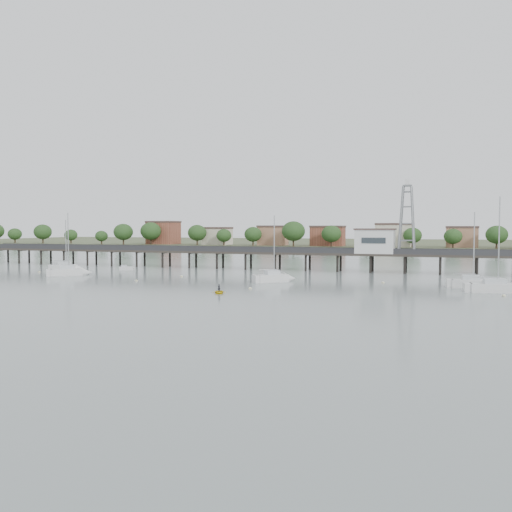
{
  "coord_description": "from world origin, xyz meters",
  "views": [
    {
      "loc": [
        39.58,
        -62.29,
        9.77
      ],
      "look_at": [
        4.46,
        42.0,
        4.0
      ],
      "focal_mm": 40.0,
      "sensor_mm": 36.0,
      "label": 1
    }
  ],
  "objects_px": {
    "sailboat_b": "(69,268)",
    "white_tender": "(127,268)",
    "lattice_tower": "(407,220)",
    "sailboat_c": "(278,278)",
    "sailboat_f": "(506,288)",
    "sailboat_d": "(478,284)",
    "pier": "(263,253)",
    "sailboat_a": "(73,272)",
    "yellow_dinghy": "(219,293)"
  },
  "relations": [
    {
      "from": "sailboat_d",
      "to": "sailboat_f",
      "type": "distance_m",
      "value": 6.43
    },
    {
      "from": "lattice_tower",
      "to": "sailboat_b",
      "type": "relative_size",
      "value": 1.32
    },
    {
      "from": "sailboat_d",
      "to": "yellow_dinghy",
      "type": "bearing_deg",
      "value": -154.78
    },
    {
      "from": "sailboat_c",
      "to": "sailboat_f",
      "type": "relative_size",
      "value": 0.82
    },
    {
      "from": "sailboat_f",
      "to": "pier",
      "type": "bearing_deg",
      "value": 139.63
    },
    {
      "from": "sailboat_a",
      "to": "lattice_tower",
      "type": "bearing_deg",
      "value": -15.32
    },
    {
      "from": "sailboat_b",
      "to": "lattice_tower",
      "type": "bearing_deg",
      "value": -0.4
    },
    {
      "from": "pier",
      "to": "lattice_tower",
      "type": "distance_m",
      "value": 32.34
    },
    {
      "from": "sailboat_d",
      "to": "sailboat_c",
      "type": "bearing_deg",
      "value": 177.11
    },
    {
      "from": "sailboat_a",
      "to": "sailboat_f",
      "type": "height_order",
      "value": "sailboat_f"
    },
    {
      "from": "lattice_tower",
      "to": "sailboat_f",
      "type": "height_order",
      "value": "lattice_tower"
    },
    {
      "from": "lattice_tower",
      "to": "white_tender",
      "type": "height_order",
      "value": "lattice_tower"
    },
    {
      "from": "sailboat_f",
      "to": "sailboat_d",
      "type": "bearing_deg",
      "value": 116.08
    },
    {
      "from": "white_tender",
      "to": "yellow_dinghy",
      "type": "relative_size",
      "value": 1.2
    },
    {
      "from": "sailboat_c",
      "to": "white_tender",
      "type": "relative_size",
      "value": 3.63
    },
    {
      "from": "pier",
      "to": "sailboat_d",
      "type": "relative_size",
      "value": 11.88
    },
    {
      "from": "lattice_tower",
      "to": "sailboat_d",
      "type": "height_order",
      "value": "lattice_tower"
    },
    {
      "from": "sailboat_c",
      "to": "yellow_dinghy",
      "type": "relative_size",
      "value": 4.35
    },
    {
      "from": "pier",
      "to": "sailboat_d",
      "type": "distance_m",
      "value": 51.47
    },
    {
      "from": "sailboat_d",
      "to": "sailboat_a",
      "type": "distance_m",
      "value": 75.4
    },
    {
      "from": "sailboat_c",
      "to": "sailboat_f",
      "type": "height_order",
      "value": "sailboat_f"
    },
    {
      "from": "lattice_tower",
      "to": "sailboat_d",
      "type": "xyz_separation_m",
      "value": [
        12.81,
        -26.0,
        -10.46
      ]
    },
    {
      "from": "sailboat_c",
      "to": "pier",
      "type": "bearing_deg",
      "value": 71.65
    },
    {
      "from": "sailboat_c",
      "to": "sailboat_a",
      "type": "bearing_deg",
      "value": 138.92
    },
    {
      "from": "pier",
      "to": "white_tender",
      "type": "height_order",
      "value": "pier"
    },
    {
      "from": "white_tender",
      "to": "yellow_dinghy",
      "type": "xyz_separation_m",
      "value": [
        36.39,
        -34.43,
        -0.38
      ]
    },
    {
      "from": "sailboat_b",
      "to": "white_tender",
      "type": "height_order",
      "value": "sailboat_b"
    },
    {
      "from": "sailboat_a",
      "to": "sailboat_b",
      "type": "relative_size",
      "value": 1.11
    },
    {
      "from": "pier",
      "to": "sailboat_b",
      "type": "bearing_deg",
      "value": -156.0
    },
    {
      "from": "white_tender",
      "to": "sailboat_f",
      "type": "bearing_deg",
      "value": -27.02
    },
    {
      "from": "pier",
      "to": "lattice_tower",
      "type": "xyz_separation_m",
      "value": [
        31.5,
        0.0,
        7.31
      ]
    },
    {
      "from": "sailboat_b",
      "to": "white_tender",
      "type": "distance_m",
      "value": 12.3
    },
    {
      "from": "lattice_tower",
      "to": "sailboat_a",
      "type": "height_order",
      "value": "lattice_tower"
    },
    {
      "from": "lattice_tower",
      "to": "sailboat_d",
      "type": "distance_m",
      "value": 30.81
    },
    {
      "from": "lattice_tower",
      "to": "yellow_dinghy",
      "type": "relative_size",
      "value": 5.51
    },
    {
      "from": "sailboat_a",
      "to": "white_tender",
      "type": "distance_m",
      "value": 15.62
    },
    {
      "from": "pier",
      "to": "sailboat_f",
      "type": "distance_m",
      "value": 57.29
    },
    {
      "from": "sailboat_a",
      "to": "sailboat_c",
      "type": "height_order",
      "value": "sailboat_a"
    },
    {
      "from": "pier",
      "to": "sailboat_b",
      "type": "height_order",
      "value": "sailboat_b"
    },
    {
      "from": "lattice_tower",
      "to": "sailboat_f",
      "type": "xyz_separation_m",
      "value": [
        16.33,
        -31.38,
        -10.47
      ]
    },
    {
      "from": "sailboat_c",
      "to": "sailboat_f",
      "type": "distance_m",
      "value": 36.85
    },
    {
      "from": "sailboat_d",
      "to": "sailboat_f",
      "type": "xyz_separation_m",
      "value": [
        3.52,
        -5.38,
        -0.01
      ]
    },
    {
      "from": "sailboat_d",
      "to": "sailboat_c",
      "type": "distance_m",
      "value": 32.99
    },
    {
      "from": "sailboat_a",
      "to": "sailboat_d",
      "type": "bearing_deg",
      "value": -37.89
    },
    {
      "from": "pier",
      "to": "yellow_dinghy",
      "type": "height_order",
      "value": "pier"
    },
    {
      "from": "lattice_tower",
      "to": "sailboat_b",
      "type": "height_order",
      "value": "lattice_tower"
    },
    {
      "from": "sailboat_f",
      "to": "sailboat_a",
      "type": "bearing_deg",
      "value": 169.53
    },
    {
      "from": "pier",
      "to": "sailboat_d",
      "type": "height_order",
      "value": "sailboat_d"
    },
    {
      "from": "sailboat_c",
      "to": "sailboat_b",
      "type": "bearing_deg",
      "value": 128.27
    },
    {
      "from": "sailboat_f",
      "to": "white_tender",
      "type": "bearing_deg",
      "value": 158.17
    }
  ]
}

